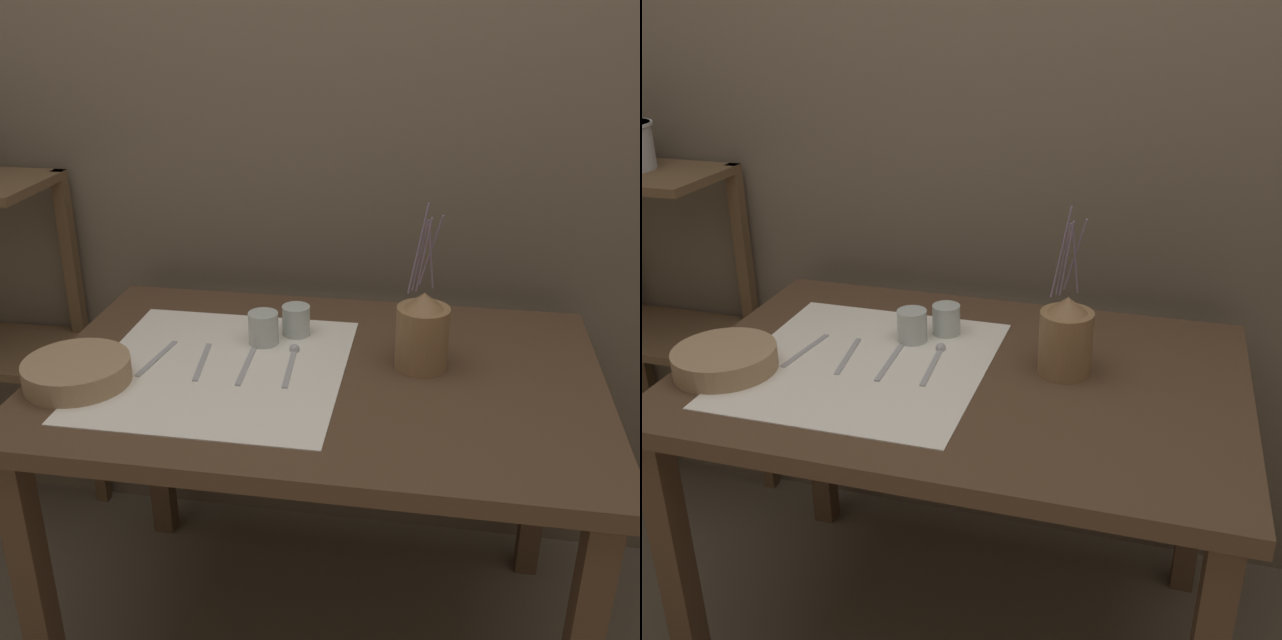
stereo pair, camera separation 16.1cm
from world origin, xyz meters
The scene contains 13 objects.
ground_plane centered at (0.00, 0.00, 0.00)m, with size 12.00×12.00×0.00m, color brown.
stone_wall_back centered at (0.00, 0.52, 1.20)m, with size 7.00×0.06×2.40m.
wooden_table centered at (0.00, 0.00, 0.69)m, with size 1.23×0.83×0.80m.
wooden_shelf_unit centered at (-1.03, 0.35, 0.77)m, with size 0.47×0.32×1.11m.
linen_cloth centered at (-0.22, -0.03, 0.80)m, with size 0.55×0.57×0.00m.
pitcher_with_flowers centered at (0.22, 0.05, 0.88)m, with size 0.12×0.12×0.38m.
wooden_bowl centered at (-0.50, -0.15, 0.82)m, with size 0.23×0.23×0.05m.
glass_tumbler_near centered at (-0.15, 0.11, 0.84)m, with size 0.07×0.07×0.08m.
glass_tumbler_far centered at (-0.09, 0.17, 0.84)m, with size 0.07×0.07×0.07m.
knife_center centered at (-0.37, -0.02, 0.80)m, with size 0.04×0.18×0.00m.
fork_inner centered at (-0.27, -0.02, 0.80)m, with size 0.04×0.18×0.00m.
fork_outer centered at (-0.16, -0.02, 0.80)m, with size 0.02×0.18×0.00m.
spoon_inner centered at (-0.07, 0.04, 0.80)m, with size 0.03×0.19×0.02m.
Camera 2 is at (0.40, -1.42, 1.57)m, focal length 42.00 mm.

